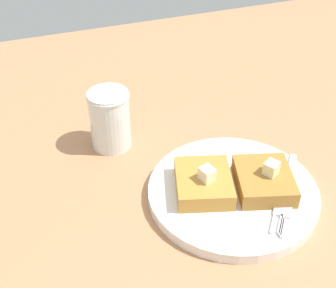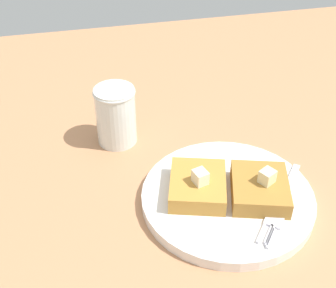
% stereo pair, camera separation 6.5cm
% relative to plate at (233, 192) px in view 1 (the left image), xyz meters
% --- Properties ---
extents(table_surface, '(1.15, 1.15, 0.02)m').
position_rel_plate_xyz_m(table_surface, '(-0.02, -0.03, -0.02)').
color(table_surface, '#B77D54').
rests_on(table_surface, ground).
extents(plate, '(0.23, 0.23, 0.02)m').
position_rel_plate_xyz_m(plate, '(0.00, 0.00, 0.00)').
color(plate, white).
rests_on(plate, table_surface).
extents(toast_slice_left, '(0.09, 0.10, 0.02)m').
position_rel_plate_xyz_m(toast_slice_left, '(-0.04, 0.01, 0.02)').
color(toast_slice_left, '#A87430').
rests_on(toast_slice_left, plate).
extents(toast_slice_middle, '(0.09, 0.10, 0.02)m').
position_rel_plate_xyz_m(toast_slice_middle, '(0.04, -0.01, 0.02)').
color(toast_slice_middle, '#BE8537').
rests_on(toast_slice_middle, plate).
extents(butter_pat_primary, '(0.02, 0.02, 0.02)m').
position_rel_plate_xyz_m(butter_pat_primary, '(-0.05, 0.01, 0.04)').
color(butter_pat_primary, beige).
rests_on(butter_pat_primary, toast_slice_left).
extents(butter_pat_secondary, '(0.02, 0.02, 0.02)m').
position_rel_plate_xyz_m(butter_pat_secondary, '(0.04, -0.00, 0.04)').
color(butter_pat_secondary, '#F9ECC9').
rests_on(butter_pat_secondary, toast_slice_middle).
extents(fork, '(0.11, 0.13, 0.00)m').
position_rel_plate_xyz_m(fork, '(-0.06, 0.04, 0.01)').
color(fork, silver).
rests_on(fork, plate).
extents(syrup_jar, '(0.06, 0.06, 0.09)m').
position_rel_plate_xyz_m(syrup_jar, '(0.12, -0.17, 0.03)').
color(syrup_jar, '#5C260E').
rests_on(syrup_jar, table_surface).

